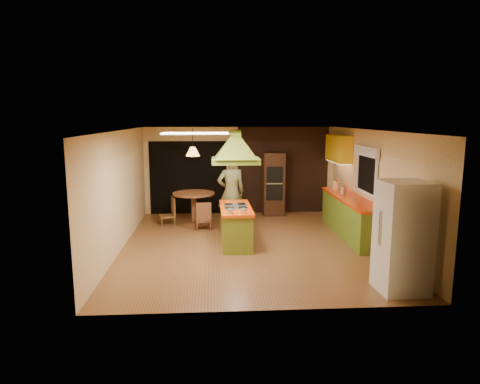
{
  "coord_description": "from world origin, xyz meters",
  "views": [
    {
      "loc": [
        -0.79,
        -9.04,
        2.77
      ],
      "look_at": [
        -0.2,
        0.2,
        1.15
      ],
      "focal_mm": 32.0,
      "sensor_mm": 36.0,
      "label": 1
    }
  ],
  "objects": [
    {
      "name": "room_walls",
      "position": [
        0.0,
        0.0,
        1.25
      ],
      "size": [
        5.5,
        6.5,
        6.5
      ],
      "color": "beige",
      "rests_on": "ground"
    },
    {
      "name": "range_hood",
      "position": [
        -0.3,
        0.1,
        2.25
      ],
      "size": [
        1.03,
        0.74,
        0.79
      ],
      "rotation": [
        0.0,
        0.0,
        -0.01
      ],
      "color": "olive",
      "rests_on": "ceiling_plane"
    },
    {
      "name": "fluor_panel",
      "position": [
        -1.1,
        -1.2,
        2.48
      ],
      "size": [
        1.2,
        0.6,
        0.03
      ],
      "primitive_type": "cube",
      "color": "white",
      "rests_on": "ceiling_plane"
    },
    {
      "name": "canister_medium",
      "position": [
        2.4,
        1.68,
        1.02
      ],
      "size": [
        0.19,
        0.19,
        0.2
      ],
      "primitive_type": "cylinder",
      "rotation": [
        0.0,
        0.0,
        0.42
      ],
      "color": "beige",
      "rests_on": "right_counter"
    },
    {
      "name": "nook_opening",
      "position": [
        -1.5,
        3.23,
        1.05
      ],
      "size": [
        2.2,
        0.03,
        2.1
      ],
      "primitive_type": "cube",
      "color": "black",
      "rests_on": "ground"
    },
    {
      "name": "kitchen_island",
      "position": [
        -0.3,
        0.1,
        0.43
      ],
      "size": [
        0.69,
        1.68,
        0.86
      ],
      "rotation": [
        0.0,
        0.0,
        0.01
      ],
      "color": "olive",
      "rests_on": "ground"
    },
    {
      "name": "dining_table",
      "position": [
        -1.3,
        2.06,
        0.58
      ],
      "size": [
        1.1,
        1.1,
        0.82
      ],
      "rotation": [
        0.0,
        0.0,
        0.09
      ],
      "color": "brown",
      "rests_on": "ground"
    },
    {
      "name": "chair_left",
      "position": [
        -2.0,
        1.96,
        0.35
      ],
      "size": [
        0.48,
        0.48,
        0.71
      ],
      "primitive_type": null,
      "rotation": [
        0.0,
        0.0,
        -1.29
      ],
      "color": "brown",
      "rests_on": "ground"
    },
    {
      "name": "wall_oven",
      "position": [
        0.93,
        2.95,
        0.9
      ],
      "size": [
        0.61,
        0.62,
        1.79
      ],
      "rotation": [
        0.0,
        0.0,
        0.04
      ],
      "color": "#432515",
      "rests_on": "ground"
    },
    {
      "name": "upper_cabinets",
      "position": [
        2.57,
        2.2,
        1.95
      ],
      "size": [
        0.34,
        1.4,
        0.7
      ],
      "primitive_type": "cube",
      "color": "yellow",
      "rests_on": "room_walls"
    },
    {
      "name": "pendant_lamp",
      "position": [
        -1.3,
        2.06,
        1.9
      ],
      "size": [
        0.4,
        0.4,
        0.24
      ],
      "primitive_type": "cone",
      "rotation": [
        0.0,
        0.0,
        -0.12
      ],
      "color": "#FF9E3F",
      "rests_on": "ceiling_plane"
    },
    {
      "name": "window_right",
      "position": [
        2.7,
        0.4,
        1.77
      ],
      "size": [
        0.12,
        1.35,
        1.06
      ],
      "color": "black",
      "rests_on": "room_walls"
    },
    {
      "name": "ceiling_plane",
      "position": [
        0.0,
        0.0,
        2.5
      ],
      "size": [
        6.5,
        6.5,
        0.0
      ],
      "primitive_type": "plane",
      "rotation": [
        3.14,
        0.0,
        0.0
      ],
      "color": "silver",
      "rests_on": "room_walls"
    },
    {
      "name": "chair_near",
      "position": [
        -1.05,
        1.41,
        0.36
      ],
      "size": [
        0.45,
        0.45,
        0.71
      ],
      "primitive_type": null,
      "rotation": [
        0.0,
        0.0,
        3.3
      ],
      "color": "brown",
      "rests_on": "ground"
    },
    {
      "name": "canister_large",
      "position": [
        2.4,
        1.77,
        1.03
      ],
      "size": [
        0.17,
        0.17,
        0.21
      ],
      "primitive_type": "cylinder",
      "rotation": [
        0.0,
        0.0,
        0.16
      ],
      "color": "#FDE7CC",
      "rests_on": "right_counter"
    },
    {
      "name": "brick_panel",
      "position": [
        1.25,
        3.23,
        1.25
      ],
      "size": [
        2.64,
        0.03,
        2.5
      ],
      "primitive_type": "cube",
      "color": "#381E14",
      "rests_on": "ground"
    },
    {
      "name": "canister_small",
      "position": [
        2.4,
        1.11,
        1.0
      ],
      "size": [
        0.13,
        0.13,
        0.17
      ],
      "primitive_type": "cylinder",
      "rotation": [
        0.0,
        0.0,
        -0.02
      ],
      "color": "beige",
      "rests_on": "right_counter"
    },
    {
      "name": "man",
      "position": [
        -0.35,
        1.29,
        0.95
      ],
      "size": [
        0.78,
        0.6,
        1.91
      ],
      "primitive_type": "imported",
      "rotation": [
        0.0,
        0.0,
        3.37
      ],
      "color": "brown",
      "rests_on": "ground"
    },
    {
      "name": "right_counter",
      "position": [
        2.45,
        0.6,
        0.46
      ],
      "size": [
        0.62,
        3.05,
        0.92
      ],
      "color": "olive",
      "rests_on": "ground"
    },
    {
      "name": "ground",
      "position": [
        0.0,
        0.0,
        0.0
      ],
      "size": [
        6.5,
        6.5,
        0.0
      ],
      "primitive_type": "plane",
      "color": "brown",
      "rests_on": "ground"
    },
    {
      "name": "refrigerator",
      "position": [
        2.22,
        -2.66,
        0.9
      ],
      "size": [
        0.77,
        0.73,
        1.8
      ],
      "primitive_type": "cube",
      "rotation": [
        0.0,
        0.0,
        0.05
      ],
      "color": "white",
      "rests_on": "ground"
    }
  ]
}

